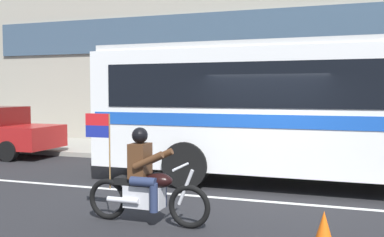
{
  "coord_description": "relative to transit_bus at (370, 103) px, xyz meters",
  "views": [
    {
      "loc": [
        1.4,
        -8.93,
        2.14
      ],
      "look_at": [
        -1.48,
        -0.37,
        1.58
      ],
      "focal_mm": 40.52,
      "sensor_mm": 36.0,
      "label": 1
    }
  ],
  "objects": [
    {
      "name": "fire_hydrant",
      "position": [
        -3.22,
        2.58,
        -1.37
      ],
      "size": [
        0.22,
        0.3,
        0.75
      ],
      "color": "red",
      "rests_on": "sidewalk_curb"
    },
    {
      "name": "transit_bus",
      "position": [
        0.0,
        0.0,
        0.0
      ],
      "size": [
        12.41,
        2.7,
        3.22
      ],
      "color": "white",
      "rests_on": "ground_plane"
    },
    {
      "name": "motorcycle_with_rider",
      "position": [
        -3.59,
        -3.82,
        -1.22
      ],
      "size": [
        2.2,
        0.64,
        1.78
      ],
      "color": "black",
      "rests_on": "ground_plane"
    },
    {
      "name": "ground_plane",
      "position": [
        -2.08,
        -1.19,
        -1.88
      ],
      "size": [
        60.0,
        60.0,
        0.0
      ],
      "primitive_type": "plane",
      "color": "black"
    },
    {
      "name": "lane_center_stripe",
      "position": [
        -2.08,
        -1.79,
        -1.88
      ],
      "size": [
        26.6,
        0.14,
        0.01
      ],
      "primitive_type": "cube",
      "color": "silver",
      "rests_on": "ground_plane"
    },
    {
      "name": "sidewalk_curb",
      "position": [
        -2.08,
        3.91,
        -1.81
      ],
      "size": [
        28.0,
        3.8,
        0.15
      ],
      "primitive_type": "cube",
      "color": "gray",
      "rests_on": "ground_plane"
    },
    {
      "name": "traffic_cone",
      "position": [
        -0.82,
        -4.18,
        -1.63
      ],
      "size": [
        0.36,
        0.36,
        0.55
      ],
      "color": "#EA590F",
      "rests_on": "ground_plane"
    }
  ]
}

